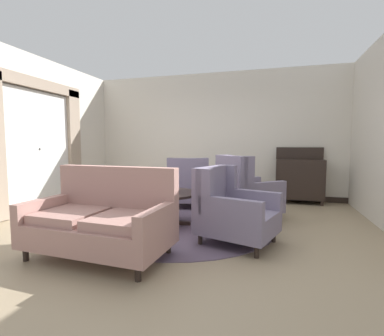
{
  "coord_description": "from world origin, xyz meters",
  "views": [
    {
      "loc": [
        1.37,
        -3.79,
        1.25
      ],
      "look_at": [
        0.08,
        0.69,
        0.85
      ],
      "focal_mm": 26.3,
      "sensor_mm": 36.0,
      "label": 1
    }
  ],
  "objects_px": {
    "sideboard": "(299,178)",
    "coffee_table": "(167,197)",
    "armchair_foreground_right": "(245,193)",
    "armchair_beside_settee": "(189,186)",
    "settee": "(102,220)",
    "porcelain_vase": "(168,182)",
    "armchair_back_corner": "(232,210)"
  },
  "relations": [
    {
      "from": "sideboard",
      "to": "coffee_table",
      "type": "bearing_deg",
      "value": -132.69
    },
    {
      "from": "coffee_table",
      "to": "armchair_foreground_right",
      "type": "height_order",
      "value": "armchair_foreground_right"
    },
    {
      "from": "armchair_beside_settee",
      "to": "sideboard",
      "type": "bearing_deg",
      "value": -168.82
    },
    {
      "from": "sideboard",
      "to": "armchair_beside_settee",
      "type": "bearing_deg",
      "value": -154.68
    },
    {
      "from": "settee",
      "to": "porcelain_vase",
      "type": "bearing_deg",
      "value": 82.13
    },
    {
      "from": "armchair_back_corner",
      "to": "coffee_table",
      "type": "bearing_deg",
      "value": 81.95
    },
    {
      "from": "armchair_back_corner",
      "to": "sideboard",
      "type": "relative_size",
      "value": 0.91
    },
    {
      "from": "armchair_beside_settee",
      "to": "armchair_foreground_right",
      "type": "relative_size",
      "value": 0.88
    },
    {
      "from": "porcelain_vase",
      "to": "settee",
      "type": "height_order",
      "value": "settee"
    },
    {
      "from": "sideboard",
      "to": "porcelain_vase",
      "type": "bearing_deg",
      "value": -133.38
    },
    {
      "from": "armchair_foreground_right",
      "to": "coffee_table",
      "type": "bearing_deg",
      "value": 77.24
    },
    {
      "from": "coffee_table",
      "to": "armchair_foreground_right",
      "type": "xyz_separation_m",
      "value": [
        1.13,
        0.61,
        0.02
      ]
    },
    {
      "from": "armchair_beside_settee",
      "to": "sideboard",
      "type": "xyz_separation_m",
      "value": [
        2.14,
        1.01,
        0.11
      ]
    },
    {
      "from": "settee",
      "to": "sideboard",
      "type": "relative_size",
      "value": 1.36
    },
    {
      "from": "porcelain_vase",
      "to": "settee",
      "type": "xyz_separation_m",
      "value": [
        -0.26,
        -1.38,
        -0.27
      ]
    },
    {
      "from": "porcelain_vase",
      "to": "armchair_beside_settee",
      "type": "bearing_deg",
      "value": 91.82
    },
    {
      "from": "coffee_table",
      "to": "porcelain_vase",
      "type": "height_order",
      "value": "porcelain_vase"
    },
    {
      "from": "armchair_foreground_right",
      "to": "sideboard",
      "type": "bearing_deg",
      "value": -71.2
    },
    {
      "from": "settee",
      "to": "sideboard",
      "type": "xyz_separation_m",
      "value": [
        2.37,
        3.6,
        0.13
      ]
    },
    {
      "from": "armchair_back_corner",
      "to": "armchair_beside_settee",
      "type": "bearing_deg",
      "value": 49.37
    },
    {
      "from": "armchair_foreground_right",
      "to": "armchair_back_corner",
      "type": "distance_m",
      "value": 1.12
    },
    {
      "from": "armchair_back_corner",
      "to": "settee",
      "type": "bearing_deg",
      "value": 138.92
    },
    {
      "from": "settee",
      "to": "armchair_beside_settee",
      "type": "relative_size",
      "value": 1.59
    },
    {
      "from": "settee",
      "to": "armchair_back_corner",
      "type": "distance_m",
      "value": 1.56
    },
    {
      "from": "settee",
      "to": "armchair_back_corner",
      "type": "bearing_deg",
      "value": 34.59
    },
    {
      "from": "settee",
      "to": "armchair_foreground_right",
      "type": "xyz_separation_m",
      "value": [
        1.4,
        1.93,
        0.04
      ]
    },
    {
      "from": "coffee_table",
      "to": "porcelain_vase",
      "type": "bearing_deg",
      "value": 92.52
    },
    {
      "from": "sideboard",
      "to": "armchair_back_corner",
      "type": "bearing_deg",
      "value": -110.38
    },
    {
      "from": "armchair_beside_settee",
      "to": "armchair_foreground_right",
      "type": "bearing_deg",
      "value": 136.77
    },
    {
      "from": "porcelain_vase",
      "to": "settee",
      "type": "relative_size",
      "value": 0.22
    },
    {
      "from": "armchair_foreground_right",
      "to": "armchair_back_corner",
      "type": "relative_size",
      "value": 1.07
    },
    {
      "from": "armchair_beside_settee",
      "to": "settee",
      "type": "bearing_deg",
      "value": 70.87
    }
  ]
}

